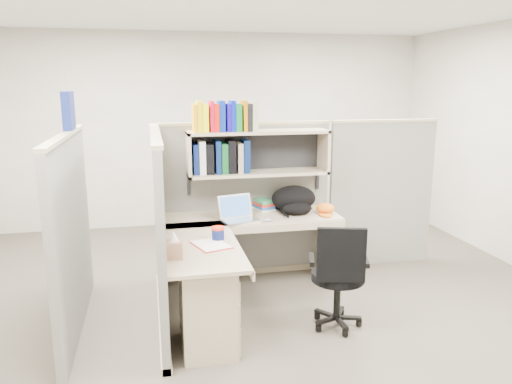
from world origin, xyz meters
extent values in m
plane|color=#333028|center=(0.00, 0.00, 0.00)|extent=(6.00, 6.00, 0.00)
plane|color=#A7A296|center=(0.00, 3.00, 1.35)|extent=(6.00, 0.00, 6.00)
plane|color=#A7A296|center=(0.00, -3.00, 1.35)|extent=(6.00, 0.00, 6.00)
cube|color=slate|center=(0.00, 0.90, 0.80)|extent=(1.80, 0.06, 1.60)
cube|color=#9C9171|center=(0.00, 0.90, 1.61)|extent=(1.80, 0.08, 0.03)
cube|color=slate|center=(-0.90, 0.00, 0.80)|extent=(0.06, 1.80, 1.60)
cube|color=#9C9171|center=(-0.90, 0.00, 1.61)|extent=(0.08, 1.80, 0.03)
cube|color=slate|center=(-1.60, 0.00, 0.80)|extent=(0.06, 1.80, 1.60)
cube|color=slate|center=(1.55, 0.90, 0.80)|extent=(1.20, 0.06, 1.60)
cube|color=navy|center=(-1.60, 0.35, 1.79)|extent=(0.07, 0.27, 0.32)
cube|color=white|center=(-0.87, 0.15, 1.20)|extent=(0.00, 0.21, 0.28)
cube|color=tan|center=(0.10, 0.70, 1.55)|extent=(1.40, 0.34, 0.03)
cube|color=tan|center=(0.10, 0.70, 1.14)|extent=(1.40, 0.34, 0.03)
cube|color=tan|center=(-0.58, 0.70, 1.34)|extent=(0.03, 0.34, 0.44)
cube|color=tan|center=(0.78, 0.70, 1.34)|extent=(0.03, 0.34, 0.44)
cube|color=black|center=(0.10, 0.86, 1.34)|extent=(1.38, 0.01, 0.41)
cube|color=orange|center=(-0.52, 0.68, 1.69)|extent=(0.03, 0.20, 0.26)
cube|color=#E5CA04|center=(-0.48, 0.68, 1.71)|extent=(0.05, 0.20, 0.29)
cube|color=#FFFA05|center=(-0.42, 0.68, 1.69)|extent=(0.06, 0.20, 0.26)
cube|color=red|center=(-0.36, 0.68, 1.71)|extent=(0.04, 0.20, 0.29)
cube|color=red|center=(-0.32, 0.68, 1.69)|extent=(0.05, 0.20, 0.26)
cube|color=navy|center=(-0.27, 0.68, 1.71)|extent=(0.06, 0.20, 0.29)
cube|color=#14059B|center=(-0.20, 0.68, 1.69)|extent=(0.04, 0.20, 0.26)
cube|color=#0514A2|center=(-0.16, 0.68, 1.71)|extent=(0.04, 0.20, 0.29)
cube|color=#076924|center=(-0.11, 0.68, 1.69)|extent=(0.06, 0.20, 0.26)
cube|color=#C06704|center=(-0.04, 0.68, 1.71)|extent=(0.04, 0.20, 0.29)
cube|color=black|center=(0.00, 0.68, 1.69)|extent=(0.05, 0.20, 0.26)
cube|color=tan|center=(0.05, 0.68, 1.71)|extent=(0.06, 0.20, 0.29)
cube|color=#071449|center=(-0.52, 0.72, 1.30)|extent=(0.05, 0.24, 0.29)
cube|color=silver|center=(-0.46, 0.72, 1.31)|extent=(0.06, 0.24, 0.32)
cube|color=black|center=(-0.39, 0.72, 1.30)|extent=(0.07, 0.24, 0.29)
cube|color=#071847|center=(-0.30, 0.72, 1.31)|extent=(0.05, 0.24, 0.32)
cube|color=#0A461C|center=(-0.24, 0.72, 1.30)|extent=(0.06, 0.24, 0.29)
cube|color=black|center=(-0.17, 0.72, 1.31)|extent=(0.07, 0.24, 0.32)
cube|color=gray|center=(-0.09, 0.72, 1.30)|extent=(0.05, 0.24, 0.29)
cube|color=#061845|center=(-0.03, 0.72, 1.31)|extent=(0.06, 0.24, 0.32)
cube|color=tan|center=(0.00, 0.57, 0.71)|extent=(1.74, 0.60, 0.03)
cube|color=tan|center=(-0.57, -0.20, 0.71)|extent=(0.60, 1.34, 0.03)
cube|color=tan|center=(0.00, 0.27, 0.68)|extent=(1.74, 0.02, 0.07)
cube|color=tan|center=(-0.27, -0.20, 0.68)|extent=(0.02, 1.34, 0.07)
cube|color=tan|center=(-0.57, -0.55, 0.34)|extent=(0.40, 0.55, 0.68)
cube|color=#9C9171|center=(-0.36, -0.55, 0.54)|extent=(0.02, 0.50, 0.16)
cube|color=#9C9171|center=(-0.36, -0.55, 0.36)|extent=(0.02, 0.50, 0.16)
cube|color=#9C9171|center=(-0.36, -0.55, 0.14)|extent=(0.02, 0.50, 0.22)
cube|color=#B2B2B7|center=(-0.35, -0.55, 0.54)|extent=(0.01, 0.12, 0.01)
cube|color=tan|center=(0.80, 0.60, 0.35)|extent=(0.03, 0.55, 0.70)
cylinder|color=#0D1850|center=(-0.42, -0.11, 0.78)|extent=(0.10, 0.10, 0.09)
cylinder|color=red|center=(-0.42, -0.11, 0.83)|extent=(0.11, 0.11, 0.02)
ellipsoid|color=#7C91B0|center=(0.11, 0.33, 0.75)|extent=(0.09, 0.06, 0.03)
cylinder|color=silver|center=(-0.07, 0.73, 0.78)|extent=(0.08, 0.08, 0.10)
cylinder|color=black|center=(0.53, -0.44, 0.45)|extent=(0.44, 0.44, 0.07)
cube|color=black|center=(0.47, -0.63, 0.71)|extent=(0.38, 0.15, 0.44)
cylinder|color=black|center=(0.53, -0.44, 0.27)|extent=(0.06, 0.06, 0.38)
cylinder|color=black|center=(0.53, -0.44, 0.05)|extent=(0.42, 0.42, 0.10)
cube|color=black|center=(0.32, -0.38, 0.59)|extent=(0.11, 0.25, 0.04)
cube|color=black|center=(0.74, -0.50, 0.59)|extent=(0.11, 0.25, 0.04)
camera|label=1|loc=(-0.94, -4.10, 2.02)|focal=35.00mm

